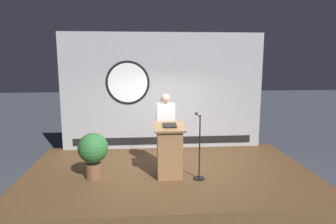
% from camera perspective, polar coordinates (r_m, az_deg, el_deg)
% --- Properties ---
extents(ground_plane, '(40.00, 40.00, 0.00)m').
position_cam_1_polar(ground_plane, '(7.14, 0.11, -13.12)').
color(ground_plane, '#383D47').
extents(stage_platform, '(6.40, 4.00, 0.30)m').
position_cam_1_polar(stage_platform, '(7.09, 0.11, -12.00)').
color(stage_platform, brown).
rests_on(stage_platform, ground).
extents(banner_display, '(5.57, 0.12, 3.20)m').
position_cam_1_polar(banner_display, '(8.47, -1.10, 3.78)').
color(banner_display, '#9E9EA3').
rests_on(banner_display, stage_platform).
extents(podium, '(0.64, 0.50, 1.18)m').
position_cam_1_polar(podium, '(6.47, 0.29, -7.34)').
color(podium, olive).
rests_on(podium, stage_platform).
extents(speaker_person, '(0.40, 0.26, 1.74)m').
position_cam_1_polar(speaker_person, '(6.85, -0.44, -3.63)').
color(speaker_person, black).
rests_on(speaker_person, stage_platform).
extents(microphone_stand, '(0.24, 0.60, 1.37)m').
position_cam_1_polar(microphone_stand, '(6.50, 5.78, -8.16)').
color(microphone_stand, black).
rests_on(microphone_stand, stage_platform).
extents(potted_plant, '(0.63, 0.63, 0.97)m').
position_cam_1_polar(potted_plant, '(6.65, -13.80, -7.08)').
color(potted_plant, brown).
rests_on(potted_plant, stage_platform).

